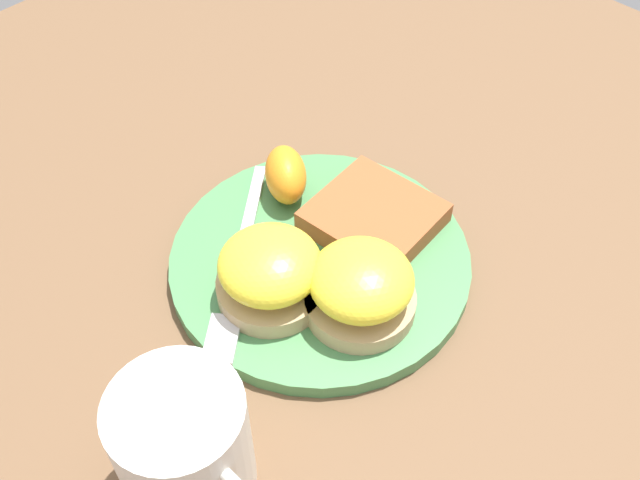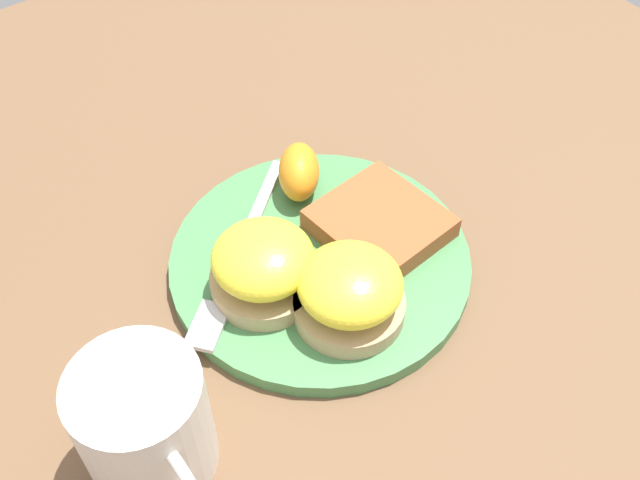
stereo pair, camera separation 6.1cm
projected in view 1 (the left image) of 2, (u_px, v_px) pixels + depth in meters
ground_plane at (320, 266)px, 0.63m from camera, size 1.10×1.10×0.00m
plate at (320, 261)px, 0.63m from camera, size 0.25×0.25×0.01m
sandwich_benedict_left at (267, 269)px, 0.58m from camera, size 0.09×0.09×0.06m
sandwich_benedict_right at (361, 287)px, 0.57m from camera, size 0.09×0.09×0.06m
hashbrown_patty at (374, 217)px, 0.64m from camera, size 0.11×0.10×0.02m
orange_wedge at (286, 175)px, 0.66m from camera, size 0.07×0.06×0.04m
fork at (238, 269)px, 0.61m from camera, size 0.14×0.18×0.00m
cup at (185, 447)px, 0.47m from camera, size 0.12×0.09×0.10m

